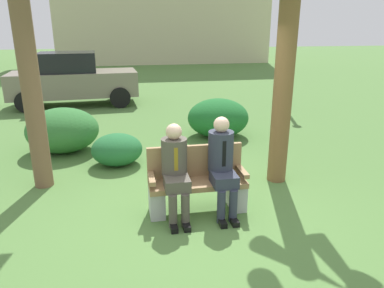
# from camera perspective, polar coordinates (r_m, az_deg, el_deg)

# --- Properties ---
(ground_plane) EXTENTS (80.00, 80.00, 0.00)m
(ground_plane) POSITION_cam_1_polar(r_m,az_deg,el_deg) (4.93, 1.01, -11.46)
(ground_plane) COLOR #4E7739
(park_bench) EXTENTS (1.32, 0.44, 0.90)m
(park_bench) POSITION_cam_1_polar(r_m,az_deg,el_deg) (4.93, 0.77, -6.31)
(park_bench) COLOR #99754C
(park_bench) RESTS_ON ground
(seated_man_left) EXTENTS (0.34, 0.72, 1.26)m
(seated_man_left) POSITION_cam_1_polar(r_m,az_deg,el_deg) (4.64, -2.67, -3.68)
(seated_man_left) COLOR #4C473D
(seated_man_left) RESTS_ON ground
(seated_man_right) EXTENTS (0.34, 0.72, 1.33)m
(seated_man_right) POSITION_cam_1_polar(r_m,az_deg,el_deg) (4.76, 4.84, -2.77)
(seated_man_right) COLOR #2D3342
(seated_man_right) RESTS_ON ground
(shrub_near_bench) EXTENTS (0.93, 0.85, 0.58)m
(shrub_near_bench) POSITION_cam_1_polar(r_m,az_deg,el_deg) (6.71, -11.88, -0.86)
(shrub_near_bench) COLOR #236733
(shrub_near_bench) RESTS_ON ground
(shrub_mid_lawn) EXTENTS (1.41, 1.29, 0.88)m
(shrub_mid_lawn) POSITION_cam_1_polar(r_m,az_deg,el_deg) (8.27, 4.18, 4.19)
(shrub_mid_lawn) COLOR #1D6529
(shrub_mid_lawn) RESTS_ON ground
(shrub_far_lawn) EXTENTS (1.43, 1.31, 0.89)m
(shrub_far_lawn) POSITION_cam_1_polar(r_m,az_deg,el_deg) (7.68, -19.94, 2.09)
(shrub_far_lawn) COLOR #307032
(shrub_far_lawn) RESTS_ON ground
(parked_car_near) EXTENTS (3.99, 1.91, 1.68)m
(parked_car_near) POSITION_cam_1_polar(r_m,az_deg,el_deg) (12.19, -18.43, 9.77)
(parked_car_near) COLOR slate
(parked_car_near) RESTS_ON ground
(street_lamp) EXTENTS (0.24, 0.24, 3.52)m
(street_lamp) POSITION_cam_1_polar(r_m,az_deg,el_deg) (11.70, 15.11, 16.29)
(street_lamp) COLOR black
(street_lamp) RESTS_ON ground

